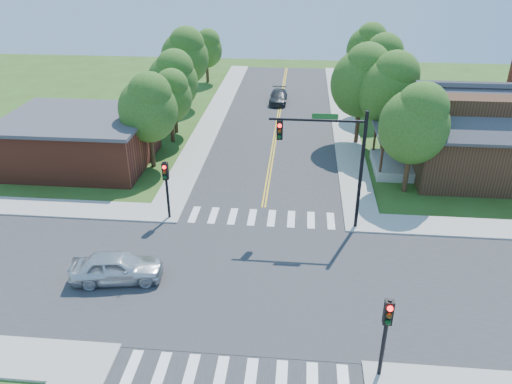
# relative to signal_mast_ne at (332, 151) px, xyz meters

# --- Properties ---
(ground) EXTENTS (100.00, 100.00, 0.00)m
(ground) POSITION_rel_signal_mast_ne_xyz_m (-3.91, -5.59, -4.85)
(ground) COLOR #334A17
(ground) RESTS_ON ground
(road_ns) EXTENTS (10.00, 90.00, 0.04)m
(road_ns) POSITION_rel_signal_mast_ne_xyz_m (-3.91, -5.59, -4.83)
(road_ns) COLOR #2D2D30
(road_ns) RESTS_ON ground
(road_ew) EXTENTS (90.00, 10.00, 0.04)m
(road_ew) POSITION_rel_signal_mast_ne_xyz_m (-3.91, -5.59, -4.83)
(road_ew) COLOR #2D2D30
(road_ew) RESTS_ON ground
(intersection_patch) EXTENTS (10.20, 10.20, 0.06)m
(intersection_patch) POSITION_rel_signal_mast_ne_xyz_m (-3.91, -5.59, -4.85)
(intersection_patch) COLOR #2D2D30
(intersection_patch) RESTS_ON ground
(sidewalk_ne) EXTENTS (40.00, 40.00, 0.14)m
(sidewalk_ne) POSITION_rel_signal_mast_ne_xyz_m (11.90, 10.23, -4.78)
(sidewalk_ne) COLOR #9E9B93
(sidewalk_ne) RESTS_ON ground
(sidewalk_nw) EXTENTS (40.00, 40.00, 0.14)m
(sidewalk_nw) POSITION_rel_signal_mast_ne_xyz_m (-19.73, 10.23, -4.78)
(sidewalk_nw) COLOR #9E9B93
(sidewalk_nw) RESTS_ON ground
(crosswalk_north) EXTENTS (8.85, 2.00, 0.01)m
(crosswalk_north) POSITION_rel_signal_mast_ne_xyz_m (-3.91, 0.61, -4.80)
(crosswalk_north) COLOR white
(crosswalk_north) RESTS_ON ground
(crosswalk_south) EXTENTS (8.85, 2.00, 0.01)m
(crosswalk_south) POSITION_rel_signal_mast_ne_xyz_m (-3.91, -11.79, -4.80)
(crosswalk_south) COLOR white
(crosswalk_south) RESTS_ON ground
(centerline) EXTENTS (0.30, 90.00, 0.01)m
(centerline) POSITION_rel_signal_mast_ne_xyz_m (-3.91, -5.59, -4.80)
(centerline) COLOR yellow
(centerline) RESTS_ON ground
(signal_mast_ne) EXTENTS (5.30, 0.42, 7.20)m
(signal_mast_ne) POSITION_rel_signal_mast_ne_xyz_m (0.00, 0.00, 0.00)
(signal_mast_ne) COLOR black
(signal_mast_ne) RESTS_ON ground
(signal_pole_se) EXTENTS (0.34, 0.42, 3.80)m
(signal_pole_se) POSITION_rel_signal_mast_ne_xyz_m (1.69, -11.21, -2.19)
(signal_pole_se) COLOR black
(signal_pole_se) RESTS_ON ground
(signal_pole_nw) EXTENTS (0.34, 0.42, 3.80)m
(signal_pole_nw) POSITION_rel_signal_mast_ne_xyz_m (-9.51, -0.01, -2.19)
(signal_pole_nw) COLOR black
(signal_pole_nw) RESTS_ON ground
(house_ne) EXTENTS (13.05, 8.80, 7.11)m
(house_ne) POSITION_rel_signal_mast_ne_xyz_m (11.19, 8.65, -1.52)
(house_ne) COLOR #361B12
(house_ne) RESTS_ON ground
(building_nw) EXTENTS (10.40, 8.40, 3.73)m
(building_nw) POSITION_rel_signal_mast_ne_xyz_m (-18.11, 7.61, -2.97)
(building_nw) COLOR brown
(building_nw) RESTS_ON ground
(tree_e_a) EXTENTS (4.44, 4.22, 7.55)m
(tree_e_a) POSITION_rel_signal_mast_ne_xyz_m (5.46, 5.10, 0.10)
(tree_e_a) COLOR #382314
(tree_e_a) RESTS_ON ground
(tree_e_b) EXTENTS (4.74, 4.50, 8.06)m
(tree_e_b) POSITION_rel_signal_mast_ne_xyz_m (4.85, 11.89, 0.43)
(tree_e_b) COLOR #382314
(tree_e_b) RESTS_ON ground
(tree_e_c) EXTENTS (4.59, 4.36, 7.81)m
(tree_e_c) POSITION_rel_signal_mast_ne_xyz_m (5.23, 20.78, 0.27)
(tree_e_c) COLOR #382314
(tree_e_c) RESTS_ON ground
(tree_e_d) EXTENTS (4.40, 4.18, 7.48)m
(tree_e_d) POSITION_rel_signal_mast_ne_xyz_m (5.01, 29.00, 0.05)
(tree_e_d) COLOR #382314
(tree_e_d) RESTS_ON ground
(tree_w_a) EXTENTS (4.21, 4.00, 7.16)m
(tree_w_a) POSITION_rel_signal_mast_ne_xyz_m (-12.55, 7.50, -0.16)
(tree_w_a) COLOR #382314
(tree_w_a) RESTS_ON ground
(tree_w_b) EXTENTS (4.27, 4.06, 7.26)m
(tree_w_b) POSITION_rel_signal_mast_ne_xyz_m (-12.54, 14.76, -0.10)
(tree_w_b) COLOR #382314
(tree_w_b) RESTS_ON ground
(tree_w_c) EXTENTS (4.63, 4.40, 7.87)m
(tree_w_c) POSITION_rel_signal_mast_ne_xyz_m (-13.15, 22.23, 0.31)
(tree_w_c) COLOR #382314
(tree_w_c) RESTS_ON ground
(tree_w_d) EXTENTS (3.62, 3.44, 6.16)m
(tree_w_d) POSITION_rel_signal_mast_ne_xyz_m (-12.79, 31.49, -0.82)
(tree_w_d) COLOR #382314
(tree_w_d) RESTS_ON ground
(tree_house) EXTENTS (4.87, 4.63, 8.28)m
(tree_house) POSITION_rel_signal_mast_ne_xyz_m (2.93, 13.59, 0.57)
(tree_house) COLOR #382314
(tree_house) RESTS_ON ground
(tree_bldg) EXTENTS (3.64, 3.46, 6.19)m
(tree_bldg) POSITION_rel_signal_mast_ne_xyz_m (-12.31, 12.58, -0.80)
(tree_bldg) COLOR #382314
(tree_bldg) RESTS_ON ground
(car_silver) EXTENTS (3.27, 5.10, 1.54)m
(car_silver) POSITION_rel_signal_mast_ne_xyz_m (-10.57, -6.19, -4.08)
(car_silver) COLOR silver
(car_silver) RESTS_ON ground
(car_dgrey) EXTENTS (1.79, 4.25, 1.22)m
(car_dgrey) POSITION_rel_signal_mast_ne_xyz_m (-4.17, 24.20, -4.24)
(car_dgrey) COLOR #2E3133
(car_dgrey) RESTS_ON ground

